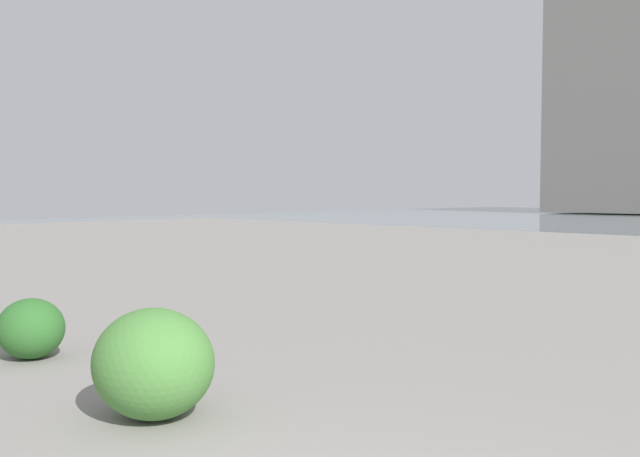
% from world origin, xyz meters
% --- Properties ---
extents(shrub_low, '(0.71, 0.64, 0.60)m').
position_xyz_m(shrub_low, '(5.19, -1.47, 0.30)').
color(shrub_low, '#2D6628').
rests_on(shrub_low, ground).
extents(shrub_wide, '(0.95, 0.85, 0.81)m').
position_xyz_m(shrub_wide, '(2.76, -1.36, 0.40)').
color(shrub_wide, '#477F38').
rests_on(shrub_wide, ground).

